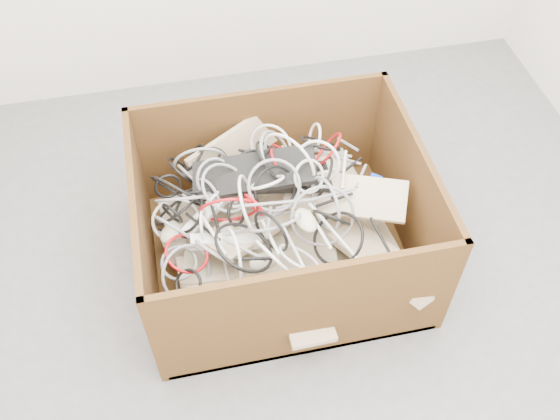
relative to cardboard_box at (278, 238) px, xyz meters
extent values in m
plane|color=#555558|center=(0.12, -0.23, -0.15)|extent=(3.00, 3.00, 0.00)
cube|color=#3A1B0E|center=(0.01, 0.00, -0.13)|extent=(1.09, 0.91, 0.03)
cube|color=#3A1B0E|center=(0.01, 0.44, 0.13)|extent=(1.09, 0.02, 0.55)
cube|color=#3A1B0E|center=(0.01, -0.44, 0.13)|extent=(1.09, 0.03, 0.55)
cube|color=#3A1B0E|center=(0.55, 0.00, 0.13)|extent=(0.03, 0.86, 0.55)
cube|color=#3A1B0E|center=(-0.52, 0.00, 0.13)|extent=(0.02, 0.86, 0.55)
cube|color=tan|center=(0.01, 0.02, -0.06)|extent=(0.96, 0.83, 0.18)
cube|color=tan|center=(-0.08, -0.05, 0.02)|extent=(0.68, 0.61, 0.19)
cube|color=beige|center=(-0.23, 0.11, 0.02)|extent=(0.49, 0.24, 0.19)
cube|color=beige|center=(0.19, 0.15, 0.07)|extent=(0.42, 0.46, 0.22)
cube|color=beige|center=(0.02, -0.27, 0.02)|extent=(0.19, 0.48, 0.05)
cube|color=beige|center=(-0.18, -0.14, 0.05)|extent=(0.48, 0.17, 0.13)
cube|color=beige|center=(0.37, -0.25, 0.07)|extent=(0.38, 0.49, 0.11)
cube|color=beige|center=(-0.10, 0.36, 0.19)|extent=(0.45, 0.29, 0.20)
cube|color=beige|center=(-0.10, -0.02, 0.14)|extent=(0.47, 0.42, 0.17)
cube|color=beige|center=(0.27, 0.00, 0.20)|extent=(0.50, 0.34, 0.11)
cube|color=black|center=(0.00, 0.12, 0.23)|extent=(0.49, 0.22, 0.09)
cube|color=black|center=(-0.07, 0.10, 0.30)|extent=(0.49, 0.24, 0.14)
ellipsoid|color=#C0B99A|center=(-0.41, -0.01, 0.17)|extent=(0.13, 0.14, 0.04)
ellipsoid|color=#C0B99A|center=(0.25, 0.20, 0.18)|extent=(0.13, 0.13, 0.04)
ellipsoid|color=#C0B99A|center=(-0.09, -0.22, 0.18)|extent=(0.13, 0.09, 0.04)
ellipsoid|color=#C0B99A|center=(0.07, -0.15, 0.29)|extent=(0.10, 0.13, 0.04)
ellipsoid|color=#C0B99A|center=(-0.19, 0.19, 0.25)|extent=(0.13, 0.13, 0.04)
ellipsoid|color=black|center=(0.16, -0.33, 0.15)|extent=(0.12, 0.08, 0.04)
cube|color=silver|center=(-0.26, 0.03, 0.21)|extent=(0.24, 0.20, 0.11)
cube|color=silver|center=(-0.22, -0.12, 0.19)|extent=(0.26, 0.07, 0.09)
cube|color=#0C30B9|center=(0.40, 0.04, 0.22)|extent=(0.06, 0.06, 0.03)
torus|color=black|center=(0.22, 0.23, 0.27)|extent=(0.22, 0.20, 0.14)
torus|color=gray|center=(-0.26, 0.09, 0.23)|extent=(0.12, 0.17, 0.20)
torus|color=silver|center=(0.18, 0.09, 0.32)|extent=(0.19, 0.15, 0.23)
torus|color=gray|center=(-0.40, -0.04, 0.22)|extent=(0.17, 0.17, 0.21)
torus|color=black|center=(-0.38, -0.27, 0.19)|extent=(0.13, 0.15, 0.10)
torus|color=silver|center=(-0.04, 0.01, 0.33)|extent=(0.19, 0.16, 0.13)
torus|color=silver|center=(-0.12, -0.04, 0.30)|extent=(0.10, 0.30, 0.29)
torus|color=silver|center=(0.03, 0.30, 0.23)|extent=(0.19, 0.18, 0.19)
torus|color=black|center=(-0.40, 0.02, 0.23)|extent=(0.09, 0.12, 0.14)
torus|color=black|center=(-0.06, -0.18, 0.29)|extent=(0.14, 0.21, 0.24)
torus|color=gray|center=(-0.25, -0.20, 0.22)|extent=(0.24, 0.23, 0.23)
torus|color=black|center=(-0.17, -0.23, 0.29)|extent=(0.27, 0.31, 0.16)
torus|color=black|center=(-0.22, 0.27, 0.21)|extent=(0.18, 0.06, 0.17)
torus|color=#A30B10|center=(0.24, 0.18, 0.29)|extent=(0.15, 0.21, 0.19)
torus|color=black|center=(0.17, -0.15, 0.27)|extent=(0.15, 0.17, 0.16)
torus|color=black|center=(-0.37, 0.11, 0.25)|extent=(0.22, 0.26, 0.25)
torus|color=#A30B10|center=(-0.36, -0.16, 0.22)|extent=(0.17, 0.17, 0.09)
torus|color=silver|center=(-0.39, 0.02, 0.19)|extent=(0.26, 0.12, 0.24)
torus|color=black|center=(0.02, 0.13, 0.29)|extent=(0.18, 0.29, 0.25)
torus|color=gray|center=(0.03, 0.17, 0.29)|extent=(0.16, 0.30, 0.27)
torus|color=#A30B10|center=(-0.19, -0.03, 0.27)|extent=(0.31, 0.11, 0.29)
torus|color=black|center=(-0.06, 0.17, 0.27)|extent=(0.19, 0.12, 0.16)
torus|color=gray|center=(-0.02, -0.01, 0.34)|extent=(0.28, 0.21, 0.20)
torus|color=gray|center=(0.14, -0.14, 0.27)|extent=(0.33, 0.18, 0.30)
torus|color=gray|center=(-0.04, -0.13, 0.28)|extent=(0.27, 0.20, 0.19)
torus|color=gray|center=(-0.33, 0.09, 0.23)|extent=(0.35, 0.24, 0.27)
torus|color=gray|center=(-0.22, 0.13, 0.27)|extent=(0.16, 0.16, 0.19)
torus|color=silver|center=(-0.29, -0.06, 0.24)|extent=(0.04, 0.16, 0.16)
torus|color=#A30B10|center=(0.03, 0.14, 0.30)|extent=(0.09, 0.16, 0.15)
torus|color=silver|center=(0.02, -0.26, 0.22)|extent=(0.18, 0.17, 0.15)
torus|color=black|center=(-0.33, 0.27, 0.18)|extent=(0.14, 0.23, 0.20)
torus|color=black|center=(-0.40, 0.18, 0.21)|extent=(0.15, 0.05, 0.15)
torus|color=black|center=(-0.28, 0.28, 0.24)|extent=(0.10, 0.16, 0.14)
torus|color=gray|center=(-0.38, -0.21, 0.17)|extent=(0.25, 0.17, 0.25)
torus|color=gray|center=(-0.26, 0.27, 0.22)|extent=(0.22, 0.06, 0.22)
torus|color=black|center=(0.18, -0.21, 0.22)|extent=(0.19, 0.22, 0.17)
torus|color=black|center=(-0.01, 0.00, 0.30)|extent=(0.24, 0.15, 0.22)
torus|color=silver|center=(-0.07, -0.29, 0.28)|extent=(0.16, 0.21, 0.23)
torus|color=black|center=(-0.04, 0.15, 0.24)|extent=(0.24, 0.22, 0.31)
torus|color=silver|center=(-0.21, -0.21, 0.21)|extent=(0.06, 0.33, 0.33)
torus|color=black|center=(-0.34, 0.02, 0.22)|extent=(0.18, 0.23, 0.17)
torus|color=silver|center=(0.22, 0.29, 0.25)|extent=(0.06, 0.14, 0.13)
torus|color=black|center=(0.18, 0.06, 0.25)|extent=(0.13, 0.25, 0.24)
torus|color=black|center=(-0.16, -0.03, 0.25)|extent=(0.10, 0.14, 0.15)
torus|color=silver|center=(0.07, 0.10, 0.34)|extent=(0.23, 0.28, 0.35)
torus|color=black|center=(-0.29, 0.09, 0.26)|extent=(0.16, 0.13, 0.11)
torus|color=#A30B10|center=(-0.10, -0.05, 0.29)|extent=(0.08, 0.13, 0.14)
torus|color=silver|center=(0.12, 0.02, 0.32)|extent=(0.17, 0.10, 0.16)
torus|color=gray|center=(-0.40, -0.16, 0.16)|extent=(0.14, 0.14, 0.06)
torus|color=black|center=(-0.37, 0.08, 0.20)|extent=(0.20, 0.24, 0.22)
torus|color=gray|center=(0.16, -0.10, 0.29)|extent=(0.07, 0.28, 0.29)
torus|color=gray|center=(-0.19, 0.05, 0.30)|extent=(0.23, 0.22, 0.16)
cylinder|color=black|center=(-0.13, -0.26, 0.26)|extent=(0.15, 0.05, 0.02)
cylinder|color=black|center=(0.19, 0.11, 0.24)|extent=(0.07, 0.25, 0.10)
cylinder|color=silver|center=(-0.27, 0.19, 0.22)|extent=(0.13, 0.16, 0.06)
cylinder|color=silver|center=(-0.20, 0.08, 0.26)|extent=(0.13, 0.16, 0.06)
cylinder|color=black|center=(-0.24, 0.00, 0.23)|extent=(0.03, 0.24, 0.09)
cylinder|color=gray|center=(-0.07, 0.11, 0.27)|extent=(0.10, 0.14, 0.02)
cylinder|color=silver|center=(0.13, 0.04, 0.29)|extent=(0.25, 0.08, 0.05)
cylinder|color=silver|center=(0.11, -0.20, 0.27)|extent=(0.05, 0.19, 0.02)
cylinder|color=black|center=(0.30, 0.12, 0.21)|extent=(0.17, 0.11, 0.02)
cylinder|color=silver|center=(-0.26, -0.13, 0.26)|extent=(0.07, 0.18, 0.04)
cylinder|color=gray|center=(0.36, 0.29, 0.18)|extent=(0.07, 0.12, 0.04)
cylinder|color=gray|center=(0.13, -0.07, 0.29)|extent=(0.30, 0.03, 0.08)
cylinder|color=black|center=(-0.29, -0.06, 0.23)|extent=(0.12, 0.15, 0.03)
cylinder|color=gray|center=(-0.16, -0.21, 0.25)|extent=(0.15, 0.11, 0.05)
cylinder|color=black|center=(0.21, -0.03, 0.22)|extent=(0.16, 0.03, 0.04)
cylinder|color=#A30B10|center=(0.11, 0.25, 0.23)|extent=(0.13, 0.17, 0.07)
cylinder|color=silver|center=(-0.07, -0.20, 0.29)|extent=(0.04, 0.18, 0.05)
cylinder|color=gray|center=(-0.06, -0.14, 0.29)|extent=(0.06, 0.16, 0.04)
cylinder|color=black|center=(-0.40, -0.02, 0.16)|extent=(0.12, 0.09, 0.03)
cylinder|color=silver|center=(0.28, 0.08, 0.27)|extent=(0.07, 0.16, 0.06)
cylinder|color=gray|center=(0.28, 0.22, 0.21)|extent=(0.16, 0.07, 0.03)
cylinder|color=black|center=(0.35, -0.24, 0.20)|extent=(0.06, 0.19, 0.08)
cylinder|color=gray|center=(-0.12, -0.09, 0.23)|extent=(0.27, 0.05, 0.08)
cylinder|color=gray|center=(-0.03, -0.08, 0.33)|extent=(0.30, 0.01, 0.04)
cylinder|color=silver|center=(0.02, -0.21, 0.21)|extent=(0.05, 0.23, 0.03)
cylinder|color=gray|center=(-0.17, 0.14, 0.24)|extent=(0.15, 0.22, 0.02)
cylinder|color=gray|center=(0.33, 0.18, 0.20)|extent=(0.10, 0.09, 0.03)
cylinder|color=silver|center=(0.17, -0.21, 0.25)|extent=(0.15, 0.26, 0.09)
cylinder|color=black|center=(-0.21, 0.22, 0.22)|extent=(0.10, 0.18, 0.07)
cylinder|color=gray|center=(-0.25, 0.05, 0.25)|extent=(0.20, 0.06, 0.06)
cylinder|color=gray|center=(-0.29, 0.15, 0.25)|extent=(0.12, 0.24, 0.05)
cylinder|color=black|center=(-0.02, 0.18, 0.30)|extent=(0.18, 0.15, 0.04)
camera|label=1|loc=(-0.31, -1.51, 2.04)|focal=40.28mm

